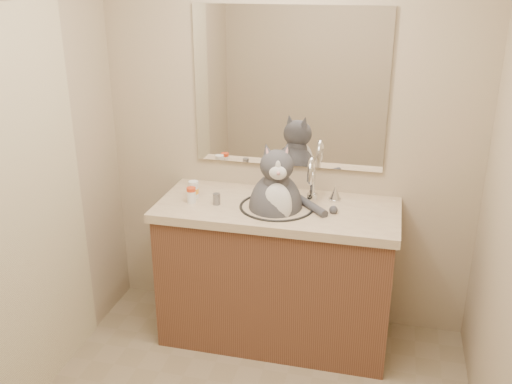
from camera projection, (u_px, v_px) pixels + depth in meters
room at (227, 216)px, 2.16m from camera, size 2.22×2.52×2.42m
vanity at (277, 270)px, 3.31m from camera, size 1.34×0.59×1.12m
mirror at (289, 89)px, 3.19m from camera, size 1.10×0.02×0.90m
shower_curtain at (9, 219)px, 2.55m from camera, size 0.02×1.30×1.93m
cat at (276, 203)px, 3.12m from camera, size 0.49×0.39×0.59m
pill_bottle_redcap at (191, 195)px, 3.19m from camera, size 0.05×0.05×0.09m
pill_bottle_orange at (194, 190)px, 3.26m from camera, size 0.07×0.07×0.10m
grey_canister at (217, 199)px, 3.17m from camera, size 0.05×0.05×0.06m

